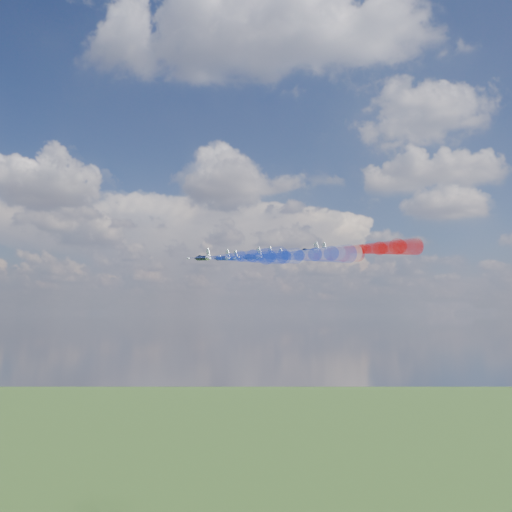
# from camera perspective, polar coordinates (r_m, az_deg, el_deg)

# --- Properties ---
(jet_lead) EXTENTS (15.52, 16.18, 5.24)m
(jet_lead) POSITION_cam_1_polar(r_m,az_deg,el_deg) (190.44, -2.60, -0.23)
(jet_lead) COLOR black
(trail_lead) EXTENTS (26.71, 33.81, 7.38)m
(trail_lead) POSITION_cam_1_polar(r_m,az_deg,el_deg) (168.24, 0.98, -0.12)
(trail_lead) COLOR white
(jet_inner_left) EXTENTS (15.52, 16.18, 5.24)m
(jet_inner_left) POSITION_cam_1_polar(r_m,az_deg,el_deg) (176.25, -3.43, -0.23)
(jet_inner_left) COLOR black
(trail_inner_left) EXTENTS (26.71, 33.81, 7.38)m
(trail_inner_left) POSITION_cam_1_polar(r_m,az_deg,el_deg) (153.92, 0.35, -0.10)
(trail_inner_left) COLOR blue
(jet_inner_right) EXTENTS (15.52, 16.18, 5.24)m
(jet_inner_right) POSITION_cam_1_polar(r_m,az_deg,el_deg) (183.86, 1.86, -0.08)
(jet_inner_right) COLOR black
(trail_inner_right) EXTENTS (26.71, 33.81, 7.38)m
(trail_inner_right) POSITION_cam_1_polar(r_m,az_deg,el_deg) (162.69, 6.17, 0.06)
(trail_inner_right) COLOR red
(jet_outer_left) EXTENTS (15.52, 16.18, 5.24)m
(jet_outer_left) POSITION_cam_1_polar(r_m,az_deg,el_deg) (160.73, -5.42, -0.22)
(jet_outer_left) COLOR black
(trail_outer_left) EXTENTS (26.71, 33.81, 7.38)m
(trail_outer_left) POSITION_cam_1_polar(r_m,az_deg,el_deg) (138.04, -1.53, -0.07)
(trail_outer_left) COLOR blue
(jet_center_third) EXTENTS (15.52, 16.18, 5.24)m
(jet_center_third) POSITION_cam_1_polar(r_m,az_deg,el_deg) (167.47, 0.77, -0.00)
(jet_center_third) COLOR black
(trail_center_third) EXTENTS (26.71, 33.81, 7.38)m
(trail_center_third) POSITION_cam_1_polar(r_m,az_deg,el_deg) (146.08, 5.41, 0.17)
(trail_center_third) COLOR white
(jet_outer_right) EXTENTS (15.52, 16.18, 5.24)m
(jet_outer_right) POSITION_cam_1_polar(r_m,az_deg,el_deg) (178.89, 6.18, 0.49)
(jet_outer_right) COLOR black
(trail_outer_right) EXTENTS (26.71, 33.81, 7.38)m
(trail_outer_right) POSITION_cam_1_polar(r_m,az_deg,el_deg) (158.84, 11.17, 0.70)
(trail_outer_right) COLOR red
(jet_rear_left) EXTENTS (15.52, 16.18, 5.24)m
(jet_rear_left) POSITION_cam_1_polar(r_m,az_deg,el_deg) (155.74, -0.40, -0.10)
(jet_rear_left) COLOR black
(trail_rear_left) EXTENTS (26.71, 33.81, 7.38)m
(trail_rear_left) POSITION_cam_1_polar(r_m,az_deg,el_deg) (134.12, 4.46, 0.07)
(trail_rear_left) COLOR blue
(jet_rear_right) EXTENTS (15.52, 16.18, 5.24)m
(jet_rear_right) POSITION_cam_1_polar(r_m,az_deg,el_deg) (164.69, 5.35, 0.48)
(jet_rear_right) COLOR black
(trail_rear_right) EXTENTS (26.71, 33.81, 7.38)m
(trail_rear_right) POSITION_cam_1_polar(r_m,az_deg,el_deg) (144.47, 10.71, 0.72)
(trail_rear_right) COLOR red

